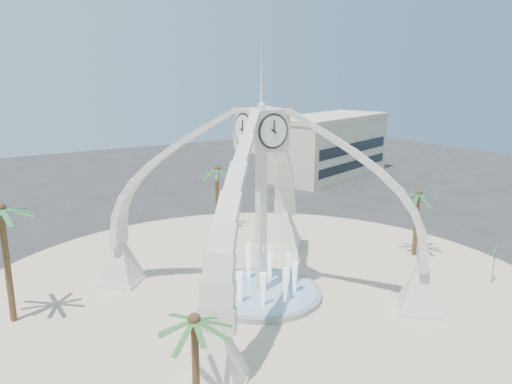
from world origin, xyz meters
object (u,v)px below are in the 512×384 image
palm_south (194,321)px  street_sign (494,258)px  clock_tower (261,202)px  fountain (261,292)px  palm_east (418,193)px  palm_north (217,169)px  palm_west (0,210)px

palm_south → street_sign: bearing=4.6°
clock_tower → fountain: clock_tower is taller
palm_south → palm_east: bearing=20.0°
street_sign → palm_north: bearing=90.1°
clock_tower → street_sign: clock_tower is taller
palm_north → palm_south: bearing=-120.4°
palm_west → palm_south: bearing=-70.0°
palm_west → palm_south: (5.13, -14.10, -2.03)m
street_sign → palm_south: bearing=159.8°
palm_north → palm_south: 27.33m
clock_tower → palm_south: (-9.10, -8.98, -1.64)m
palm_north → street_sign: (10.06, -21.63, -3.82)m
palm_east → palm_west: palm_west is taller
palm_south → palm_west: bearing=110.0°
palm_north → street_sign: size_ratio=2.45×
fountain → palm_east: palm_east is taller
fountain → palm_east: bearing=-1.5°
palm_south → palm_north: bearing=59.6°
palm_west → street_sign: bearing=-22.8°
palm_west → fountain: bearing=-19.8°
clock_tower → palm_south: 12.88m
palm_east → street_sign: size_ratio=2.24×
fountain → palm_west: palm_west is taller
fountain → palm_east: 15.35m
clock_tower → fountain: 6.20m
palm_south → street_sign: 24.13m
palm_north → street_sign: palm_north is taller
palm_west → street_sign: palm_west is taller
clock_tower → palm_west: bearing=160.2°
fountain → clock_tower: bearing=-90.0°
fountain → palm_north: palm_north is taller
clock_tower → palm_east: clock_tower is taller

